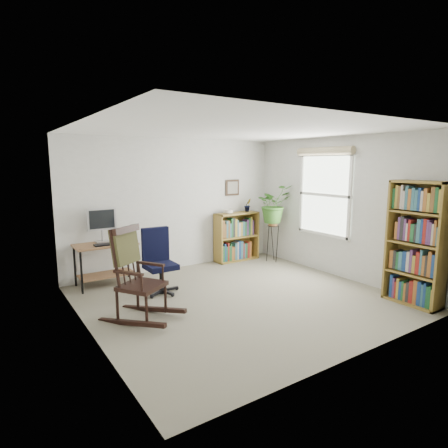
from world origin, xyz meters
TOP-DOWN VIEW (x-y plane):
  - floor at (0.00, 0.00)m, footprint 4.20×4.00m
  - ceiling at (0.00, 0.00)m, footprint 4.20×4.00m
  - wall_back at (0.00, 2.00)m, footprint 4.20×0.00m
  - wall_front at (0.00, -2.00)m, footprint 4.20×0.00m
  - wall_left at (-2.10, 0.00)m, footprint 0.00×4.00m
  - wall_right at (2.10, 0.00)m, footprint 0.00×4.00m
  - window at (2.06, 0.30)m, footprint 0.12×1.20m
  - desk at (-1.42, 1.70)m, footprint 0.95×0.52m
  - monitor at (-1.42, 1.84)m, footprint 0.46×0.16m
  - keyboard at (-1.42, 1.58)m, footprint 0.40×0.15m
  - office_chair at (-0.85, 0.85)m, footprint 0.57×0.57m
  - rocking_chair at (-1.44, 0.09)m, footprint 1.08×1.21m
  - low_bookshelf at (1.25, 1.82)m, footprint 0.92×0.31m
  - tall_bookshelf at (1.92, -1.50)m, footprint 0.32×0.75m
  - plant_stand at (1.80, 1.35)m, footprint 0.30×0.30m
  - spider_plant at (1.80, 1.35)m, footprint 1.69×1.88m
  - potted_plant_small at (1.53, 1.83)m, footprint 0.13×0.24m
  - framed_picture at (1.25, 1.97)m, footprint 0.32×0.04m

SIDE VIEW (x-z plane):
  - floor at x=0.00m, z-range 0.00..0.00m
  - desk at x=-1.42m, z-range 0.00..0.68m
  - plant_stand at x=1.80m, z-range 0.00..0.85m
  - low_bookshelf at x=1.25m, z-range 0.00..0.98m
  - office_chair at x=-0.85m, z-range 0.00..1.00m
  - rocking_chair at x=-1.44m, z-range 0.00..1.20m
  - keyboard at x=-1.42m, z-range 0.68..0.71m
  - tall_bookshelf at x=1.92m, z-range 0.00..1.72m
  - monitor at x=-1.42m, z-range 0.68..1.24m
  - potted_plant_small at x=1.53m, z-range 0.98..1.08m
  - wall_back at x=0.00m, z-range 0.00..2.40m
  - wall_front at x=0.00m, z-range 0.00..2.40m
  - wall_left at x=-2.10m, z-range 0.00..2.40m
  - wall_right at x=2.10m, z-range 0.00..2.40m
  - window at x=2.06m, z-range 0.65..2.15m
  - framed_picture at x=1.25m, z-range 1.31..1.63m
  - spider_plant at x=1.80m, z-range 0.79..2.25m
  - ceiling at x=0.00m, z-range 2.40..2.40m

